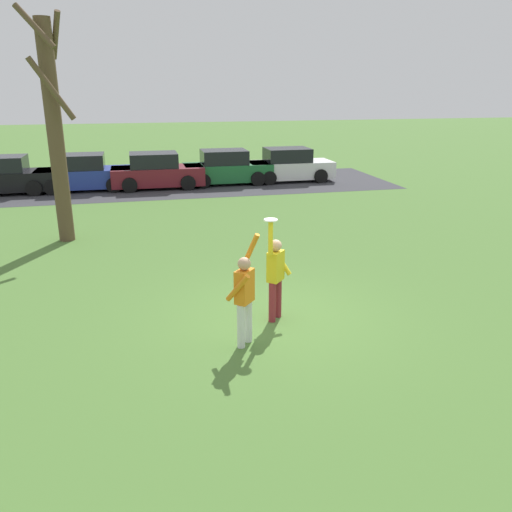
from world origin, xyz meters
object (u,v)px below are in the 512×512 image
(person_defender, at_px, (244,294))
(frisbee_disc, at_px, (271,220))
(parked_car_blue, at_px, (83,174))
(parked_car_green, at_px, (227,168))
(bare_tree_tall, at_px, (55,129))
(field_cone_orange, at_px, (277,265))
(person_catcher, at_px, (276,273))
(parked_car_maroon, at_px, (157,172))
(parked_car_black, at_px, (4,177))
(parked_car_white, at_px, (289,166))

(person_defender, height_order, frisbee_disc, frisbee_disc)
(parked_car_blue, distance_m, parked_car_green, 6.49)
(bare_tree_tall, relative_size, field_cone_orange, 20.25)
(person_catcher, distance_m, field_cone_orange, 2.95)
(parked_car_green, distance_m, field_cone_orange, 12.52)
(parked_car_maroon, relative_size, bare_tree_tall, 0.63)
(frisbee_disc, relative_size, field_cone_orange, 0.80)
(bare_tree_tall, bearing_deg, person_catcher, -55.81)
(bare_tree_tall, height_order, field_cone_orange, bare_tree_tall)
(parked_car_blue, relative_size, field_cone_orange, 12.84)
(frisbee_disc, distance_m, parked_car_maroon, 15.14)
(person_catcher, bearing_deg, parked_car_green, -144.76)
(parked_car_green, bearing_deg, field_cone_orange, -94.10)
(parked_car_black, height_order, field_cone_orange, parked_car_black)
(field_cone_orange, bearing_deg, parked_car_white, 72.01)
(person_catcher, height_order, parked_car_blue, person_catcher)
(frisbee_disc, bearing_deg, field_cone_orange, 72.13)
(frisbee_disc, xyz_separation_m, parked_car_white, (5.00, 15.43, -1.37))
(person_catcher, bearing_deg, parked_car_black, -110.20)
(parked_car_black, bearing_deg, parked_car_maroon, -1.57)
(parked_car_blue, relative_size, parked_car_green, 1.00)
(parked_car_maroon, xyz_separation_m, parked_car_green, (3.28, 0.34, 0.00))
(parked_car_black, xyz_separation_m, parked_car_blue, (3.27, 0.01, 0.00))
(frisbee_disc, height_order, parked_car_blue, frisbee_disc)
(person_defender, xyz_separation_m, parked_car_blue, (-3.95, 15.98, -0.25))
(frisbee_disc, xyz_separation_m, parked_car_blue, (-4.61, 15.24, -1.37))
(parked_car_blue, bearing_deg, bare_tree_tall, -88.96)
(person_defender, bearing_deg, field_cone_orange, 18.07)
(frisbee_disc, bearing_deg, bare_tree_tall, 122.68)
(person_defender, xyz_separation_m, frisbee_disc, (0.66, 0.74, 1.11))
(frisbee_disc, distance_m, parked_car_black, 17.20)
(parked_car_black, distance_m, parked_car_green, 9.76)
(person_defender, bearing_deg, parked_car_maroon, 44.41)
(person_defender, height_order, field_cone_orange, person_defender)
(parked_car_blue, bearing_deg, parked_car_black, -179.51)
(person_catcher, height_order, parked_car_green, person_catcher)
(person_defender, distance_m, parked_car_green, 16.30)
(person_catcher, xyz_separation_m, field_cone_orange, (0.78, 2.72, -0.82))
(parked_car_maroon, height_order, parked_car_green, same)
(parked_car_black, bearing_deg, bare_tree_tall, -67.38)
(person_defender, xyz_separation_m, bare_tree_tall, (-3.84, 7.75, 2.30))
(parked_car_black, xyz_separation_m, parked_car_green, (9.76, 0.13, 0.00))
(person_catcher, bearing_deg, field_cone_orange, -154.27)
(parked_car_green, bearing_deg, frisbee_disc, -96.72)
(frisbee_disc, height_order, parked_car_green, frisbee_disc)
(person_catcher, height_order, parked_car_maroon, person_catcher)
(person_defender, height_order, parked_car_blue, person_defender)
(parked_car_green, bearing_deg, parked_car_maroon, -173.79)
(parked_car_maroon, bearing_deg, parked_car_blue, 176.34)
(parked_car_blue, height_order, field_cone_orange, parked_car_blue)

